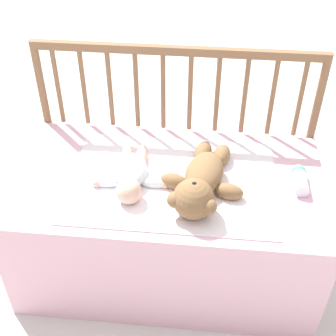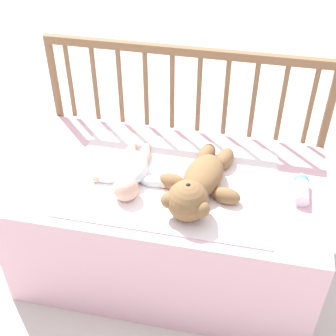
{
  "view_description": "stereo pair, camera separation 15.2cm",
  "coord_description": "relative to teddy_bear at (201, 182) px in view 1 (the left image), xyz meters",
  "views": [
    {
      "loc": [
        0.15,
        -1.44,
        1.77
      ],
      "look_at": [
        0.0,
        -0.0,
        0.59
      ],
      "focal_mm": 50.0,
      "sensor_mm": 36.0,
      "label": 1
    },
    {
      "loc": [
        0.3,
        -1.42,
        1.77
      ],
      "look_at": [
        0.0,
        -0.0,
        0.59
      ],
      "focal_mm": 50.0,
      "sensor_mm": 36.0,
      "label": 2
    }
  ],
  "objects": [
    {
      "name": "baby",
      "position": [
        -0.28,
        0.05,
        -0.02
      ],
      "size": [
        0.32,
        0.38,
        0.1
      ],
      "color": "white",
      "rests_on": "crib_mattress"
    },
    {
      "name": "crib_rail",
      "position": [
        -0.13,
        0.45,
        0.07
      ],
      "size": [
        1.28,
        0.04,
        0.94
      ],
      "color": "brown",
      "rests_on": "ground_plane"
    },
    {
      "name": "blanket",
      "position": [
        -0.11,
        0.06,
        -0.06
      ],
      "size": [
        0.83,
        0.58,
        0.01
      ],
      "color": "white",
      "rests_on": "crib_mattress"
    },
    {
      "name": "crib_mattress",
      "position": [
        -0.13,
        0.08,
        -0.33
      ],
      "size": [
        1.28,
        0.7,
        0.53
      ],
      "color": "#EDB7C6",
      "rests_on": "ground_plane"
    },
    {
      "name": "teddy_bear",
      "position": [
        0.0,
        0.0,
        0.0
      ],
      "size": [
        0.34,
        0.49,
        0.16
      ],
      "color": "olive",
      "rests_on": "crib_mattress"
    },
    {
      "name": "ground_plane",
      "position": [
        -0.13,
        0.08,
        -0.59
      ],
      "size": [
        12.0,
        12.0,
        0.0
      ],
      "primitive_type": "plane",
      "color": "silver"
    },
    {
      "name": "baby_bottle",
      "position": [
        0.39,
        0.1,
        -0.03
      ],
      "size": [
        0.06,
        0.16,
        0.06
      ],
      "color": "white",
      "rests_on": "crib_mattress"
    }
  ]
}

